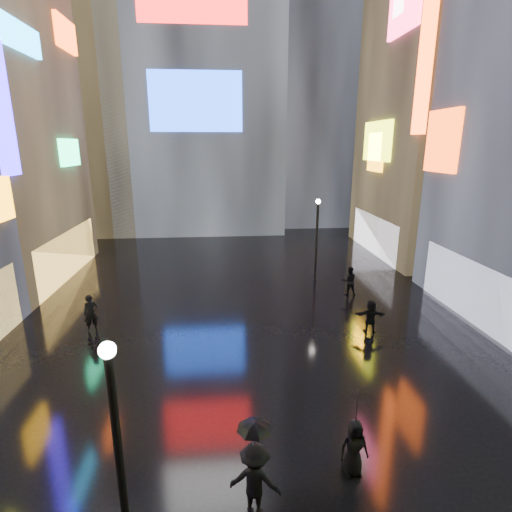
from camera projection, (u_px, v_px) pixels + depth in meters
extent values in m
plane|color=black|center=(243.00, 305.00, 21.64)|extent=(140.00, 140.00, 0.00)
cube|color=#FFC659|center=(68.00, 254.00, 26.04)|extent=(0.20, 10.00, 3.00)
cube|color=#1AF088|center=(70.00, 152.00, 26.09)|extent=(0.25, 3.00, 1.71)
cube|color=#1AA6FD|center=(17.00, 35.00, 19.55)|extent=(0.25, 4.84, 1.37)
cube|color=#FF450C|center=(66.00, 34.00, 25.90)|extent=(0.25, 3.32, 1.94)
cube|color=white|center=(475.00, 292.00, 19.31)|extent=(0.20, 9.00, 3.00)
cube|color=#FF450C|center=(442.00, 141.00, 21.34)|extent=(0.25, 2.99, 3.26)
cube|color=#FF450C|center=(427.00, 42.00, 22.64)|extent=(0.25, 1.40, 10.00)
cube|color=black|center=(454.00, 64.00, 28.84)|extent=(10.00, 12.00, 28.00)
cube|color=white|center=(374.00, 235.00, 31.78)|extent=(0.20, 9.00, 3.00)
cube|color=#E8FF19|center=(377.00, 141.00, 30.14)|extent=(0.25, 4.92, 2.91)
cube|color=#FF3262|center=(405.00, 3.00, 25.20)|extent=(0.25, 4.36, 3.46)
cube|color=#FF990C|center=(376.00, 152.00, 30.48)|extent=(0.25, 2.63, 2.87)
cube|color=black|center=(196.00, 10.00, 38.76)|extent=(16.00, 14.00, 42.00)
cube|color=#194CFF|center=(196.00, 101.00, 34.37)|extent=(8.00, 0.20, 5.00)
cube|color=black|center=(311.00, 62.00, 42.78)|extent=(12.00, 12.00, 34.00)
cube|color=black|center=(82.00, 95.00, 38.05)|extent=(10.00, 10.00, 26.00)
cylinder|color=black|center=(121.00, 473.00, 7.42)|extent=(0.16, 0.16, 5.00)
sphere|color=white|center=(107.00, 350.00, 6.73)|extent=(0.30, 0.30, 0.30)
cylinder|color=black|center=(317.00, 242.00, 25.05)|extent=(0.16, 0.16, 5.00)
sphere|color=white|center=(318.00, 202.00, 24.37)|extent=(0.30, 0.30, 0.30)
imported|color=black|center=(255.00, 480.00, 9.18)|extent=(1.36, 1.00, 1.88)
imported|color=black|center=(354.00, 447.00, 10.40)|extent=(0.81, 0.56, 1.57)
imported|color=black|center=(371.00, 316.00, 18.36)|extent=(1.48, 0.62, 1.55)
imported|color=black|center=(91.00, 314.00, 18.37)|extent=(0.77, 0.66, 1.78)
imported|color=black|center=(349.00, 281.00, 22.92)|extent=(0.88, 0.71, 1.68)
imported|color=black|center=(255.00, 434.00, 8.84)|extent=(0.94, 0.94, 0.68)
imported|color=black|center=(357.00, 408.00, 10.08)|extent=(1.11, 1.12, 0.83)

